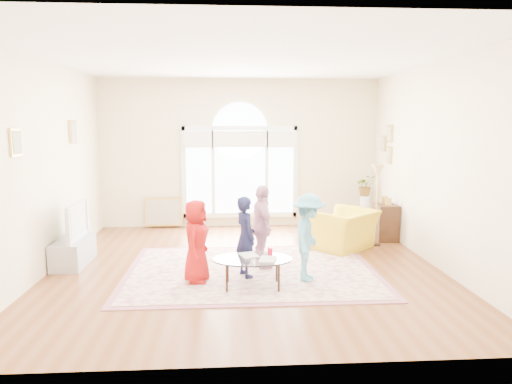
{
  "coord_description": "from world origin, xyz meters",
  "views": [
    {
      "loc": [
        -0.27,
        -6.95,
        2.22
      ],
      "look_at": [
        0.18,
        0.3,
        1.15
      ],
      "focal_mm": 32.0,
      "sensor_mm": 36.0,
      "label": 1
    }
  ],
  "objects": [
    {
      "name": "ground",
      "position": [
        0.0,
        0.0,
        0.0
      ],
      "size": [
        6.0,
        6.0,
        0.0
      ],
      "primitive_type": "plane",
      "color": "brown",
      "rests_on": "ground"
    },
    {
      "name": "room_shell",
      "position": [
        0.01,
        2.83,
        1.57
      ],
      "size": [
        6.0,
        6.0,
        6.0
      ],
      "color": "beige",
      "rests_on": "ground"
    },
    {
      "name": "area_rug",
      "position": [
        0.08,
        -0.23,
        0.01
      ],
      "size": [
        3.6,
        2.6,
        0.02
      ],
      "primitive_type": "cube",
      "color": "beige",
      "rests_on": "ground"
    },
    {
      "name": "rug_border",
      "position": [
        0.08,
        -0.23,
        0.01
      ],
      "size": [
        3.8,
        2.8,
        0.01
      ],
      "primitive_type": "cube",
      "color": "#965864",
      "rests_on": "ground"
    },
    {
      "name": "tv_console",
      "position": [
        -2.75,
        0.3,
        0.21
      ],
      "size": [
        0.45,
        1.0,
        0.42
      ],
      "primitive_type": "cube",
      "color": "#9DA0A5",
      "rests_on": "ground"
    },
    {
      "name": "television",
      "position": [
        -2.74,
        0.3,
        0.71
      ],
      "size": [
        0.17,
        1.01,
        0.58
      ],
      "color": "black",
      "rests_on": "tv_console"
    },
    {
      "name": "coffee_table",
      "position": [
        0.06,
        -0.94,
        0.4
      ],
      "size": [
        1.11,
        0.73,
        0.54
      ],
      "rotation": [
        0.0,
        0.0,
        -0.03
      ],
      "color": "silver",
      "rests_on": "ground"
    },
    {
      "name": "armchair",
      "position": [
        1.79,
        0.96,
        0.35
      ],
      "size": [
        1.45,
        1.44,
        0.71
      ],
      "primitive_type": "imported",
      "rotation": [
        0.0,
        0.0,
        3.87
      ],
      "color": "yellow",
      "rests_on": "ground"
    },
    {
      "name": "side_cabinet",
      "position": [
        2.78,
        1.54,
        0.35
      ],
      "size": [
        0.4,
        0.5,
        0.7
      ],
      "primitive_type": "cube",
      "color": "black",
      "rests_on": "ground"
    },
    {
      "name": "floor_lamp",
      "position": [
        2.47,
        1.17,
        1.28
      ],
      "size": [
        0.3,
        0.3,
        1.51
      ],
      "color": "black",
      "rests_on": "ground"
    },
    {
      "name": "plant_pedestal",
      "position": [
        2.7,
        2.63,
        0.35
      ],
      "size": [
        0.2,
        0.2,
        0.7
      ],
      "primitive_type": "cylinder",
      "color": "white",
      "rests_on": "ground"
    },
    {
      "name": "potted_plant",
      "position": [
        2.7,
        2.63,
        0.93
      ],
      "size": [
        0.42,
        0.36,
        0.45
      ],
      "primitive_type": "imported",
      "rotation": [
        0.0,
        0.0,
        0.03
      ],
      "color": "#33722D",
      "rests_on": "plant_pedestal"
    },
    {
      "name": "leaning_picture",
      "position": [
        -1.67,
        2.9,
        0.0
      ],
      "size": [
        0.8,
        0.14,
        0.62
      ],
      "primitive_type": "cube",
      "rotation": [
        -0.14,
        0.0,
        0.0
      ],
      "color": "tan",
      "rests_on": "ground"
    },
    {
      "name": "child_red",
      "position": [
        -0.72,
        -0.67,
        0.61
      ],
      "size": [
        0.47,
        0.63,
        1.17
      ],
      "primitive_type": "imported",
      "rotation": [
        0.0,
        0.0,
        1.39
      ],
      "color": "#A51110",
      "rests_on": "area_rug"
    },
    {
      "name": "child_navy",
      "position": [
        -0.02,
        -0.49,
        0.61
      ],
      "size": [
        0.43,
        0.51,
        1.18
      ],
      "primitive_type": "imported",
      "rotation": [
        0.0,
        0.0,
        1.96
      ],
      "color": "#151738",
      "rests_on": "area_rug"
    },
    {
      "name": "child_pink",
      "position": [
        0.25,
        -0.1,
        0.67
      ],
      "size": [
        0.46,
        0.81,
        1.29
      ],
      "primitive_type": "imported",
      "rotation": [
        0.0,
        0.0,
        1.78
      ],
      "color": "pink",
      "rests_on": "area_rug"
    },
    {
      "name": "child_blue",
      "position": [
        0.87,
        -0.72,
        0.65
      ],
      "size": [
        0.69,
        0.91,
        1.25
      ],
      "primitive_type": "imported",
      "rotation": [
        0.0,
        0.0,
        1.26
      ],
      "color": "#5CADCD",
      "rests_on": "area_rug"
    }
  ]
}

